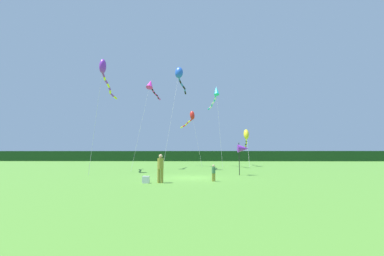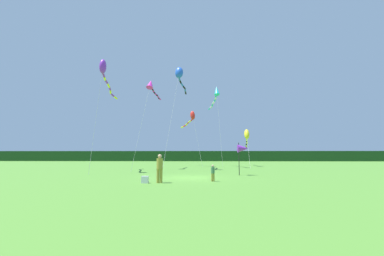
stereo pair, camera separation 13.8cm
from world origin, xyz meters
TOP-DOWN VIEW (x-y plane):
  - ground_plane at (0.00, 0.00)m, footprint 120.00×120.00m
  - distant_treeline at (0.00, 45.00)m, footprint 108.00×3.31m
  - person_adult at (-1.72, -3.35)m, footprint 0.39×0.39m
  - person_child at (1.63, -2.40)m, footprint 0.24×0.24m
  - cooler_box at (-2.59, -3.49)m, footprint 0.41×0.31m
  - banner_flag_pole at (4.45, 2.20)m, footprint 0.90×0.70m
  - kite_purple at (-9.01, 5.06)m, footprint 1.28×8.29m
  - kite_blue at (-1.58, 9.09)m, footprint 1.80×9.07m
  - kite_yellow at (7.89, 17.48)m, footprint 1.68×9.73m
  - kite_magenta at (-5.29, 10.53)m, footprint 1.79×7.43m
  - kite_red at (-0.40, 16.67)m, footprint 3.43×5.94m
  - kite_cyan at (3.06, 13.98)m, footprint 1.40×8.58m

SIDE VIEW (x-z plane):
  - ground_plane at x=0.00m, z-range 0.00..0.00m
  - cooler_box at x=-2.59m, z-range 0.00..0.42m
  - person_child at x=1.63m, z-range 0.06..1.14m
  - person_adult at x=-1.72m, z-range 0.10..1.86m
  - distant_treeline at x=0.00m, z-range 0.00..2.64m
  - banner_flag_pole at x=4.45m, z-range 0.86..3.60m
  - kite_yellow at x=7.89m, z-range 1.69..7.39m
  - kite_red at x=-0.40m, z-range 3.17..11.41m
  - kite_cyan at x=3.06m, z-range 4.55..15.66m
  - kite_purple at x=-9.01m, z-range 4.57..15.92m
  - kite_magenta at x=-5.29m, z-range 4.76..15.94m
  - kite_blue at x=-1.58m, z-range 5.14..17.31m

